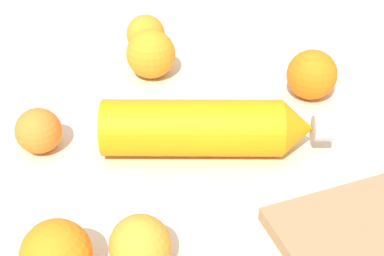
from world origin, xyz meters
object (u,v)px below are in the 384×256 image
orange_5 (146,34)px  orange_2 (140,245)px  orange_0 (39,131)px  water_bottle (210,128)px  orange_1 (151,54)px  orange_3 (56,255)px  orange_4 (312,75)px

orange_5 → orange_2: bearing=159.1°
orange_2 → orange_0: bearing=12.8°
water_bottle → orange_1: orange_1 is taller
orange_1 → orange_5: bearing=-14.5°
orange_2 → orange_3: orange_3 is taller
orange_3 → orange_4: 0.48m
orange_0 → orange_4: orange_4 is taller
orange_1 → orange_0: bearing=121.2°
orange_2 → orange_4: size_ratio=0.84×
orange_2 → orange_5: orange_5 is taller
orange_1 → orange_2: (-0.38, 0.15, -0.01)m
orange_0 → orange_2: (-0.25, -0.06, 0.00)m
orange_4 → orange_5: (0.25, 0.18, -0.00)m
water_bottle → orange_0: water_bottle is taller
orange_2 → orange_5: bearing=-20.9°
orange_3 → orange_5: 0.51m
orange_4 → orange_3: bearing=113.5°
orange_2 → orange_3: size_ratio=0.90×
orange_3 → water_bottle: bearing=-61.0°
orange_0 → orange_2: orange_2 is taller
orange_3 → orange_5: orange_3 is taller
orange_0 → orange_2: size_ratio=0.96×
orange_3 → orange_0: bearing=-6.4°
orange_1 → orange_3: 0.43m
orange_3 → orange_5: (0.44, -0.26, -0.00)m
water_bottle → orange_2: bearing=-111.0°
orange_2 → orange_4: bearing=-59.5°
water_bottle → orange_4: bearing=41.1°
orange_1 → orange_2: orange_1 is taller
water_bottle → orange_5: water_bottle is taller
orange_1 → orange_4: (-0.16, -0.21, -0.00)m
orange_1 → orange_4: orange_1 is taller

